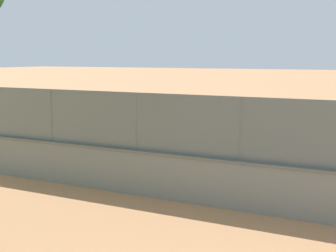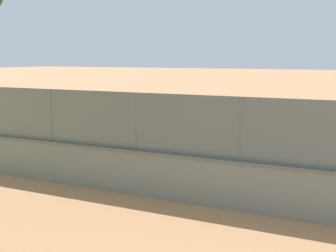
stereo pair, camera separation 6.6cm
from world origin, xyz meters
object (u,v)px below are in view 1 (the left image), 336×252
Objects in this scene: player_at_service_line at (229,142)px; sports_ball at (127,158)px; player_baseline_waiting at (115,127)px; player_foreground_swinging at (256,119)px.

sports_ball is (4.10, 0.29, -0.95)m from player_at_service_line.
player_baseline_waiting is at bearing -41.52° from sports_ball.
player_foreground_swinging is (-4.41, -5.95, -0.11)m from player_baseline_waiting.
player_baseline_waiting is 2.08m from sports_ball.
player_at_service_line is at bearing -175.95° from sports_ball.
player_foreground_swinging is (1.07, -6.88, -0.09)m from player_at_service_line.
player_baseline_waiting is at bearing -9.63° from player_at_service_line.
player_baseline_waiting is 7.41m from player_foreground_swinging.
player_foreground_swinging is at bearing -81.19° from player_at_service_line.
sports_ball is (3.03, 7.17, -0.86)m from player_foreground_swinging.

